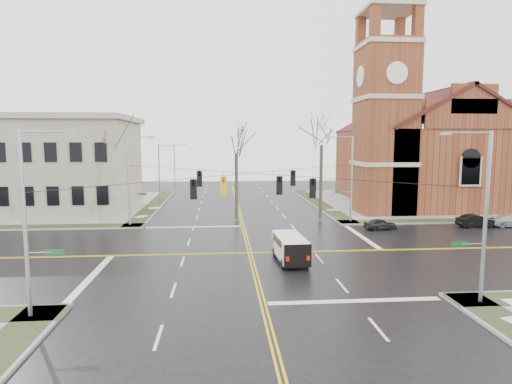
{
  "coord_description": "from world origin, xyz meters",
  "views": [
    {
      "loc": [
        -2.15,
        -32.3,
        8.62
      ],
      "look_at": [
        0.96,
        6.0,
        4.04
      ],
      "focal_mm": 30.0,
      "sensor_mm": 36.0,
      "label": 1
    }
  ],
  "objects": [
    {
      "name": "tree_nw_far",
      "position": [
        -13.52,
        14.25,
        8.77
      ],
      "size": [
        4.0,
        4.0,
        12.13
      ],
      "color": "#31281F",
      "rests_on": "ground"
    },
    {
      "name": "signal_pole_se",
      "position": [
        11.32,
        -11.5,
        4.95
      ],
      "size": [
        2.75,
        0.22,
        9.0
      ],
      "color": "gray",
      "rests_on": "ground"
    },
    {
      "name": "tree_ne",
      "position": [
        8.62,
        13.14,
        8.76
      ],
      "size": [
        4.0,
        4.0,
        12.11
      ],
      "color": "#31281F",
      "rests_on": "ground"
    },
    {
      "name": "road_markings",
      "position": [
        0.0,
        0.0,
        0.01
      ],
      "size": [
        100.0,
        100.0,
        0.01
      ],
      "color": "gold",
      "rests_on": "ground"
    },
    {
      "name": "traffic_signals",
      "position": [
        -0.0,
        -0.67,
        5.45
      ],
      "size": [
        8.21,
        8.26,
        1.3
      ],
      "color": "black",
      "rests_on": "ground"
    },
    {
      "name": "church",
      "position": [
        24.76,
        24.78,
        8.43
      ],
      "size": [
        24.28,
        27.48,
        27.5
      ],
      "color": "brown",
      "rests_on": "ground"
    },
    {
      "name": "civic_building_a",
      "position": [
        -22.0,
        20.0,
        5.5
      ],
      "size": [
        18.0,
        14.0,
        11.0
      ],
      "primitive_type": "cube",
      "color": "#9F937E",
      "rests_on": "ground"
    },
    {
      "name": "streetlight_north_a",
      "position": [
        -10.65,
        28.0,
        4.47
      ],
      "size": [
        2.3,
        0.2,
        8.0
      ],
      "color": "gray",
      "rests_on": "ground"
    },
    {
      "name": "signal_pole_sw",
      "position": [
        -11.32,
        -11.5,
        4.95
      ],
      "size": [
        2.75,
        0.22,
        9.0
      ],
      "color": "gray",
      "rests_on": "ground"
    },
    {
      "name": "parked_car_b",
      "position": [
        23.49,
        8.2,
        0.64
      ],
      "size": [
        3.92,
        1.51,
        1.27
      ],
      "primitive_type": "imported",
      "rotation": [
        0.0,
        0.0,
        1.61
      ],
      "color": "black",
      "rests_on": "ground"
    },
    {
      "name": "parked_car_a",
      "position": [
        13.34,
        7.76,
        0.54
      ],
      "size": [
        3.33,
        1.7,
        1.08
      ],
      "primitive_type": "imported",
      "rotation": [
        0.0,
        0.0,
        1.71
      ],
      "color": "black",
      "rests_on": "ground"
    },
    {
      "name": "streetlight_north_b",
      "position": [
        -10.65,
        48.0,
        4.47
      ],
      "size": [
        2.3,
        0.2,
        8.0
      ],
      "color": "gray",
      "rests_on": "ground"
    },
    {
      "name": "signal_pole_ne",
      "position": [
        11.32,
        11.5,
        4.95
      ],
      "size": [
        2.75,
        0.22,
        9.0
      ],
      "color": "gray",
      "rests_on": "ground"
    },
    {
      "name": "ground",
      "position": [
        0.0,
        0.0,
        0.0
      ],
      "size": [
        120.0,
        120.0,
        0.0
      ],
      "primitive_type": "plane",
      "color": "black",
      "rests_on": "ground"
    },
    {
      "name": "cargo_van",
      "position": [
        2.71,
        -2.45,
        1.09
      ],
      "size": [
        2.14,
        4.95,
        1.84
      ],
      "rotation": [
        0.0,
        0.0,
        0.05
      ],
      "color": "white",
      "rests_on": "ground"
    },
    {
      "name": "tree_nw_near",
      "position": [
        -0.53,
        13.97,
        7.82
      ],
      "size": [
        4.0,
        4.0,
        10.79
      ],
      "color": "#31281F",
      "rests_on": "ground"
    },
    {
      "name": "parked_car_c",
      "position": [
        26.95,
        7.99,
        0.59
      ],
      "size": [
        4.2,
        2.07,
        1.17
      ],
      "primitive_type": "imported",
      "rotation": [
        0.0,
        0.0,
        1.46
      ],
      "color": "#B3B2B5",
      "rests_on": "ground"
    },
    {
      "name": "signal_pole_nw",
      "position": [
        -11.32,
        11.5,
        4.95
      ],
      "size": [
        2.75,
        0.22,
        9.0
      ],
      "color": "gray",
      "rests_on": "ground"
    },
    {
      "name": "sidewalks",
      "position": [
        0.0,
        0.0,
        0.08
      ],
      "size": [
        80.0,
        80.0,
        0.17
      ],
      "color": "gray",
      "rests_on": "ground"
    },
    {
      "name": "span_wires",
      "position": [
        0.0,
        0.0,
        6.2
      ],
      "size": [
        23.02,
        23.02,
        0.03
      ],
      "color": "black",
      "rests_on": "ground"
    }
  ]
}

